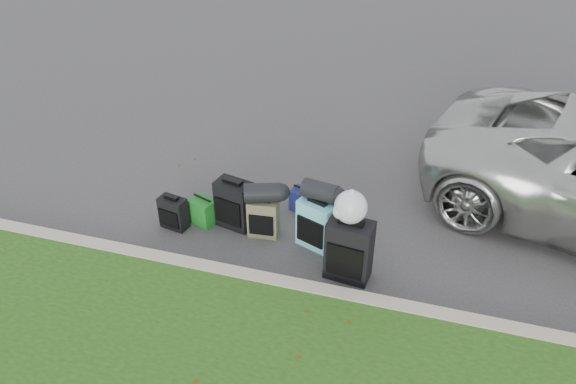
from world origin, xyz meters
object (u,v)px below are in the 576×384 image
(suitcase_large_black_left, at_px, (234,204))
(suitcase_large_black_right, at_px, (349,250))
(tote_navy, at_px, (302,200))
(tote_green, at_px, (203,211))
(suitcase_olive, at_px, (263,217))
(suitcase_small_black, at_px, (174,213))
(suitcase_teal, at_px, (317,224))

(suitcase_large_black_left, xyz_separation_m, suitcase_large_black_right, (1.65, -0.57, 0.06))
(suitcase_large_black_right, height_order, tote_navy, suitcase_large_black_right)
(suitcase_large_black_left, bearing_deg, tote_green, -158.28)
(suitcase_olive, relative_size, tote_navy, 1.70)
(suitcase_small_black, distance_m, suitcase_large_black_left, 0.82)
(suitcase_large_black_left, bearing_deg, suitcase_small_black, -148.11)
(suitcase_teal, height_order, tote_green, suitcase_teal)
(suitcase_large_black_left, relative_size, tote_green, 1.87)
(suitcase_teal, bearing_deg, tote_navy, 139.22)
(suitcase_small_black, distance_m, suitcase_teal, 1.93)
(suitcase_large_black_left, height_order, suitcase_large_black_right, suitcase_large_black_right)
(tote_green, height_order, tote_navy, tote_green)
(suitcase_teal, bearing_deg, suitcase_small_black, -154.54)
(suitcase_large_black_left, xyz_separation_m, suitcase_teal, (1.15, -0.10, -0.00))
(suitcase_small_black, distance_m, suitcase_large_black_right, 2.44)
(suitcase_teal, bearing_deg, suitcase_large_black_left, -164.50)
(suitcase_olive, distance_m, suitcase_teal, 0.73)
(suitcase_small_black, xyz_separation_m, suitcase_teal, (1.92, 0.16, 0.11))
(suitcase_teal, height_order, suitcase_large_black_right, suitcase_large_black_right)
(suitcase_small_black, distance_m, tote_green, 0.40)
(suitcase_small_black, height_order, suitcase_teal, suitcase_teal)
(tote_green, relative_size, tote_navy, 1.15)
(suitcase_large_black_right, distance_m, tote_navy, 1.48)
(tote_green, bearing_deg, suitcase_olive, 18.98)
(suitcase_olive, xyz_separation_m, suitcase_large_black_right, (1.22, -0.49, 0.13))
(suitcase_teal, bearing_deg, suitcase_large_black_right, -22.15)
(suitcase_large_black_left, bearing_deg, suitcase_large_black_right, -6.07)
(tote_navy, bearing_deg, suitcase_small_black, -134.71)
(tote_green, bearing_deg, suitcase_large_black_right, 6.41)
(suitcase_small_black, relative_size, tote_navy, 1.43)
(suitcase_large_black_left, bearing_deg, suitcase_teal, 7.67)
(suitcase_small_black, xyz_separation_m, tote_green, (0.34, 0.20, -0.04))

